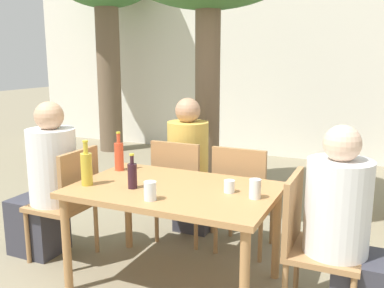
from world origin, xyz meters
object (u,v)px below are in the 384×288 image
Objects in this scene: patio_chair_3 at (242,193)px; person_seated_0 at (46,187)px; person_seated_2 at (192,172)px; patio_chair_2 at (181,185)px; drinking_glass_2 at (255,189)px; person_seated_1 at (350,239)px; drinking_glass_1 at (150,191)px; wine_bottle_1 at (132,175)px; oil_cruet_2 at (87,168)px; drinking_glass_0 at (229,186)px; patio_chair_0 at (69,198)px; dining_table_front at (174,198)px; patio_chair_1 at (310,239)px; soda_bottle_0 at (119,155)px.

person_seated_0 is (-1.44, -0.68, 0.06)m from patio_chair_3.
patio_chair_2 is at bearing 90.00° from person_seated_2.
person_seated_1 is at bearing -0.51° from drinking_glass_2.
wine_bottle_1 is at bearing 144.87° from drinking_glass_1.
oil_cruet_2 is 3.84× the size of drinking_glass_0.
wine_bottle_1 reaches higher than patio_chair_0.
oil_cruet_2 is at bearing 70.96° from patio_chair_2.
patio_chair_3 is 1.59m from person_seated_0.
patio_chair_2 is at bearing 0.00° from patio_chair_3.
dining_table_front is 5.74× the size of wine_bottle_1.
patio_chair_0 is 0.94m from patio_chair_2.
oil_cruet_2 is at bearing -168.67° from wine_bottle_1.
person_seated_0 is at bearing 46.06° from person_seated_2.
drinking_glass_1 is (-0.30, -0.98, 0.27)m from patio_chair_3.
dining_table_front is 16.78× the size of drinking_glass_0.
patio_chair_0 is 0.76m from wine_bottle_1.
person_seated_1 is at bearing 14.17° from drinking_glass_1.
person_seated_2 is at bearing 74.67° from oil_cruet_2.
drinking_glass_1 is (0.23, -0.16, -0.03)m from wine_bottle_1.
patio_chair_3 is at bearing 115.41° from person_seated_0.
person_seated_0 is at bearing 90.00° from patio_chair_1.
wine_bottle_1 reaches higher than drinking_glass_1.
patio_chair_0 is 1.00m from drinking_glass_1.
patio_chair_2 is at bearing 127.86° from person_seated_0.
dining_table_front is 1.52× the size of patio_chair_3.
person_seated_2 reaches higher than soda_bottle_0.
patio_chair_1 is 2.87× the size of oil_cruet_2.
drinking_glass_1 is at bearing -35.13° from wine_bottle_1.
wine_bottle_1 is 0.76× the size of oil_cruet_2.
patio_chair_1 is 3.77× the size of wine_bottle_1.
patio_chair_1 is 0.72× the size of person_seated_2.
person_seated_0 reaches higher than dining_table_front.
patio_chair_3 is 1.02m from wine_bottle_1.
patio_chair_3 reaches higher than drinking_glass_0.
oil_cruet_2 reaches higher than patio_chair_1.
patio_chair_0 reaches higher than dining_table_front.
drinking_glass_1 is at bearing 75.34° from person_seated_0.
person_seated_1 is 9.81× the size of drinking_glass_2.
person_seated_2 is at bearing -22.25° from patio_chair_3.
patio_chair_0 is 11.01× the size of drinking_glass_0.
drinking_glass_2 is at bearing 141.56° from patio_chair_2.
patio_chair_2 is 0.74× the size of person_seated_1.
drinking_glass_0 reaches higher than dining_table_front.
drinking_glass_2 is (-0.59, 0.01, 0.23)m from person_seated_1.
person_seated_0 reaches higher than drinking_glass_2.
oil_cruet_2 reaches higher than patio_chair_2.
patio_chair_0 is 0.72× the size of person_seated_2.
wine_bottle_1 is 0.84m from drinking_glass_2.
person_seated_1 is at bearing 90.00° from patio_chair_0.
patio_chair_0 is 1.00× the size of patio_chair_1.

